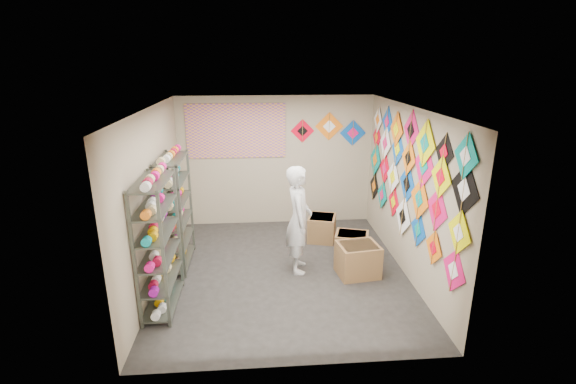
{
  "coord_description": "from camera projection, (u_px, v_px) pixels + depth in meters",
  "views": [
    {
      "loc": [
        -0.42,
        -6.21,
        3.39
      ],
      "look_at": [
        0.1,
        0.3,
        1.3
      ],
      "focal_mm": 26.0,
      "sensor_mm": 36.0,
      "label": 1
    }
  ],
  "objects": [
    {
      "name": "shopkeeper",
      "position": [
        299.0,
        219.0,
        6.78
      ],
      "size": [
        0.71,
        0.51,
        1.79
      ],
      "primitive_type": "imported",
      "rotation": [
        0.0,
        0.0,
        1.51
      ],
      "color": "silver",
      "rests_on": "ground"
    },
    {
      "name": "shelf_rack_back",
      "position": [
        175.0,
        212.0,
        6.96
      ],
      "size": [
        0.4,
        1.1,
        1.9
      ],
      "primitive_type": "cube",
      "color": "#4C5147",
      "rests_on": "ground"
    },
    {
      "name": "carton_b",
      "position": [
        351.0,
        246.0,
        7.38
      ],
      "size": [
        0.68,
        0.61,
        0.46
      ],
      "primitive_type": "cube",
      "rotation": [
        0.0,
        0.0,
        -0.3
      ],
      "color": "brown",
      "rests_on": "ground"
    },
    {
      "name": "poster",
      "position": [
        236.0,
        131.0,
        8.41
      ],
      "size": [
        2.0,
        0.01,
        1.1
      ],
      "primitive_type": "cube",
      "color": "#824596",
      "rests_on": "room_walls"
    },
    {
      "name": "back_wall_kites",
      "position": [
        330.0,
        130.0,
        8.56
      ],
      "size": [
        1.57,
        0.02,
        0.71
      ],
      "color": "red",
      "rests_on": "room_walls"
    },
    {
      "name": "shelf_rack_front",
      "position": [
        159.0,
        245.0,
        5.73
      ],
      "size": [
        0.4,
        1.1,
        1.9
      ],
      "primitive_type": "cube",
      "color": "#4C5147",
      "rests_on": "ground"
    },
    {
      "name": "ground",
      "position": [
        283.0,
        272.0,
        6.96
      ],
      "size": [
        4.5,
        4.5,
        0.0
      ],
      "primitive_type": "plane",
      "color": "#272422"
    },
    {
      "name": "carton_a",
      "position": [
        358.0,
        260.0,
        6.79
      ],
      "size": [
        0.71,
        0.62,
        0.53
      ],
      "primitive_type": "cube",
      "rotation": [
        0.0,
        0.0,
        0.14
      ],
      "color": "brown",
      "rests_on": "ground"
    },
    {
      "name": "room_walls",
      "position": [
        283.0,
        177.0,
        6.46
      ],
      "size": [
        4.5,
        4.5,
        4.5
      ],
      "color": "tan",
      "rests_on": "ground"
    },
    {
      "name": "carton_c",
      "position": [
        322.0,
        228.0,
        8.13
      ],
      "size": [
        0.63,
        0.67,
        0.49
      ],
      "primitive_type": "cube",
      "rotation": [
        0.0,
        0.0,
        -0.27
      ],
      "color": "brown",
      "rests_on": "ground"
    },
    {
      "name": "string_spools",
      "position": [
        167.0,
        221.0,
        6.32
      ],
      "size": [
        0.12,
        2.36,
        0.12
      ],
      "color": "#F51185",
      "rests_on": "ground"
    },
    {
      "name": "kite_wall_display",
      "position": [
        408.0,
        174.0,
        6.59
      ],
      "size": [
        0.06,
        4.22,
        2.07
      ],
      "color": "#E41066",
      "rests_on": "room_walls"
    }
  ]
}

